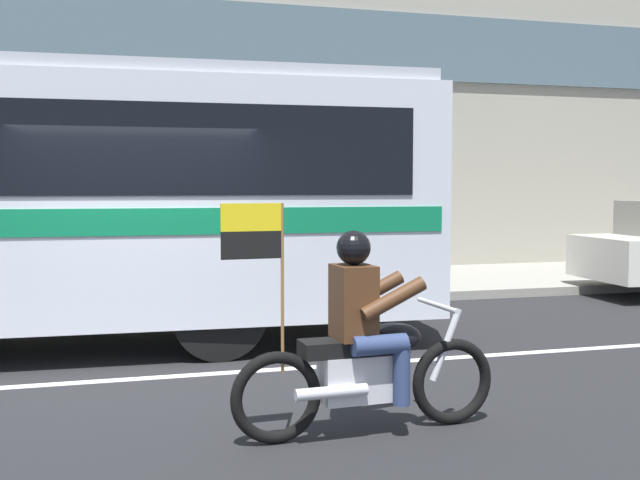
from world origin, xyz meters
name	(u,v)px	position (x,y,z in m)	size (l,w,h in m)	color
ground_plane	(139,365)	(0.00, 0.00, 0.00)	(60.00, 60.00, 0.00)	black
sidewalk_curb	(129,292)	(0.00, 5.10, 0.07)	(28.00, 3.80, 0.15)	gray
lane_center_stripe	(141,378)	(0.00, -0.60, 0.00)	(26.60, 0.14, 0.01)	silver
motorcycle_with_rider	(365,348)	(1.60, -2.73, 0.67)	(2.20, 0.64, 1.78)	black
fire_hydrant	(12,277)	(-1.74, 3.98, 0.52)	(0.22, 0.30, 0.75)	gold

